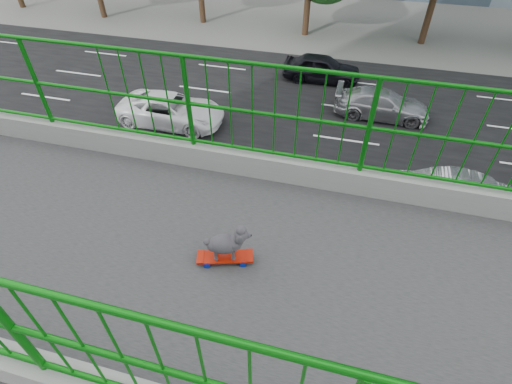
{
  "coord_description": "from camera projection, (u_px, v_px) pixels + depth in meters",
  "views": [
    {
      "loc": [
        2.14,
        -0.27,
        10.0
      ],
      "look_at": [
        -1.0,
        -1.1,
        7.06
      ],
      "focal_mm": 26.77,
      "sensor_mm": 36.0,
      "label": 1
    }
  ],
  "objects": [
    {
      "name": "footbridge",
      "position": [
        322.0,
        370.0,
        4.69
      ],
      "size": [
        3.0,
        24.0,
        7.0
      ],
      "color": "#2D2D2F",
      "rests_on": "ground"
    },
    {
      "name": "railing",
      "position": [
        348.0,
        274.0,
        3.35
      ],
      "size": [
        3.0,
        24.0,
        1.42
      ],
      "color": "gray",
      "rests_on": "footbridge"
    },
    {
      "name": "poodle",
      "position": [
        226.0,
        243.0,
        3.54
      ],
      "size": [
        0.26,
        0.44,
        0.38
      ],
      "rotation": [
        0.0,
        0.0,
        0.29
      ],
      "color": "#312E34",
      "rests_on": "skateboard"
    },
    {
      "name": "car_4",
      "position": [
        322.0,
        68.0,
        21.54
      ],
      "size": [
        1.73,
        4.3,
        1.47
      ],
      "primitive_type": "imported",
      "rotation": [
        0.0,
        0.0,
        3.14
      ],
      "color": "black",
      "rests_on": "ground"
    },
    {
      "name": "car_3",
      "position": [
        382.0,
        104.0,
        18.66
      ],
      "size": [
        1.87,
        4.59,
        1.33
      ],
      "primitive_type": "imported",
      "rotation": [
        0.0,
        0.0,
        3.14
      ],
      "color": "#A3A3A8",
      "rests_on": "ground"
    },
    {
      "name": "road",
      "position": [
        346.0,
        140.0,
        17.51
      ],
      "size": [
        18.0,
        90.0,
        0.02
      ],
      "primitive_type": "cube",
      "color": "black",
      "rests_on": "ground"
    },
    {
      "name": "car_1",
      "position": [
        442.0,
        196.0,
        13.59
      ],
      "size": [
        1.63,
        4.68,
        1.54
      ],
      "primitive_type": "imported",
      "color": "#A3A3A8",
      "rests_on": "ground"
    },
    {
      "name": "car_2",
      "position": [
        171.0,
        110.0,
        18.18
      ],
      "size": [
        2.33,
        5.06,
        1.41
      ],
      "primitive_type": "imported",
      "rotation": [
        0.0,
        0.0,
        3.14
      ],
      "color": "white",
      "rests_on": "ground"
    },
    {
      "name": "skateboard",
      "position": [
        225.0,
        257.0,
        3.69
      ],
      "size": [
        0.31,
        0.56,
        0.07
      ],
      "rotation": [
        0.0,
        0.0,
        0.29
      ],
      "color": "red",
      "rests_on": "footbridge"
    }
  ]
}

